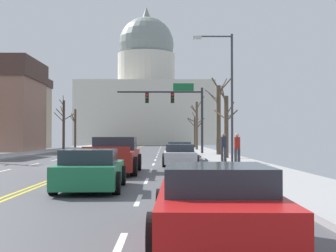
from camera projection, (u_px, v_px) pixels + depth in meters
name	position (u px, v px, depth m)	size (l,w,h in m)	color
ground	(89.00, 166.00, 25.51)	(20.00, 180.00, 0.20)	#49494F
signal_gantry	(178.00, 104.00, 43.00)	(7.91, 0.41, 6.43)	#28282D
street_lamp_right	(226.00, 85.00, 28.05)	(2.44, 0.24, 7.67)	#333338
capitol_building	(146.00, 98.00, 104.85)	(28.94, 21.25, 31.02)	beige
sedan_near_00	(178.00, 150.00, 38.51)	(2.02, 4.55, 1.21)	black
sedan_near_01	(180.00, 151.00, 32.67)	(2.04, 4.37, 1.27)	silver
sedan_near_02	(179.00, 155.00, 26.25)	(1.95, 4.40, 1.19)	silver
pickup_truck_near_03	(114.00, 157.00, 20.86)	(2.31, 5.68, 1.60)	maroon
sedan_near_04	(91.00, 171.00, 14.18)	(2.06, 4.29, 1.23)	#1E7247
sedan_near_05	(216.00, 204.00, 7.24)	(2.07, 4.37, 1.16)	#B71414
sedan_oncoming_00	(105.00, 148.00, 47.28)	(1.98, 4.35, 1.14)	#B71414
sedan_oncoming_01	(118.00, 145.00, 59.38)	(2.12, 4.53, 1.21)	#1E7247
sedan_oncoming_02	(126.00, 144.00, 72.59)	(2.13, 4.68, 1.25)	silver
flank_building_01	(15.00, 113.00, 67.71)	(9.37, 6.62, 10.17)	tan
bare_tree_00	(226.00, 123.00, 33.20)	(1.98, 2.20, 5.73)	#4C3D2D
bare_tree_01	(64.00, 123.00, 59.02)	(2.27, 2.58, 6.66)	#4C3D2D
bare_tree_02	(219.00, 118.00, 39.58)	(2.36, 1.93, 6.55)	#4C3D2D
bare_tree_03	(75.00, 128.00, 67.06)	(0.99, 1.54, 5.50)	#4C3D2D
bare_tree_04	(195.00, 130.00, 67.20)	(2.40, 2.56, 4.58)	#423328
bare_tree_06	(197.00, 124.00, 55.65)	(1.73, 1.33, 6.33)	brown
pedestrian_00	(237.00, 146.00, 26.21)	(0.35, 0.34, 1.68)	#33333D
pedestrian_01	(224.00, 146.00, 28.02)	(0.35, 0.34, 1.71)	#33333D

